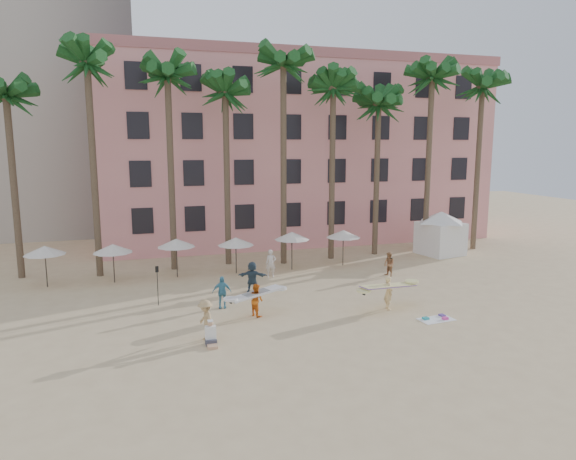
% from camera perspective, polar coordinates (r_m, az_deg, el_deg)
% --- Properties ---
extents(ground, '(120.00, 120.00, 0.00)m').
position_cam_1_polar(ground, '(24.51, 2.32, -11.62)').
color(ground, '#D1B789').
rests_on(ground, ground).
extents(pink_hotel, '(35.00, 14.00, 16.00)m').
position_cam_1_polar(pink_hotel, '(49.76, 0.23, 8.57)').
color(pink_hotel, pink).
rests_on(pink_hotel, ground).
extents(palm_row, '(44.40, 5.40, 16.30)m').
position_cam_1_polar(palm_row, '(37.68, -4.52, 15.80)').
color(palm_row, brown).
rests_on(palm_row, ground).
extents(umbrella_row, '(22.50, 2.70, 2.73)m').
position_cam_1_polar(umbrella_row, '(35.00, -9.04, -1.30)').
color(umbrella_row, '#332B23').
rests_on(umbrella_row, ground).
extents(cabana, '(5.30, 5.30, 3.50)m').
position_cam_1_polar(cabana, '(43.09, 16.61, 0.09)').
color(cabana, white).
rests_on(cabana, ground).
extents(beach_towel, '(1.89, 1.17, 0.14)m').
position_cam_1_polar(beach_towel, '(27.64, 16.19, -9.44)').
color(beach_towel, white).
rests_on(beach_towel, ground).
extents(carrier_yellow, '(3.55, 1.66, 1.86)m').
position_cam_1_polar(carrier_yellow, '(28.35, 11.10, -6.61)').
color(carrier_yellow, '#E2BE7F').
rests_on(carrier_yellow, ground).
extents(carrier_white, '(3.17, 1.85, 1.71)m').
position_cam_1_polar(carrier_white, '(26.87, -3.56, -7.61)').
color(carrier_white, orange).
rests_on(carrier_white, ground).
extents(beachgoers, '(14.28, 10.93, 1.90)m').
position_cam_1_polar(beachgoers, '(29.34, -2.76, -6.13)').
color(beachgoers, '#9C6841').
rests_on(beachgoers, ground).
extents(paddle, '(0.18, 0.04, 2.23)m').
position_cam_1_polar(paddle, '(29.28, -14.31, -5.47)').
color(paddle, black).
rests_on(paddle, ground).
extents(seated_man, '(0.49, 0.85, 1.11)m').
position_cam_1_polar(seated_man, '(23.55, -8.56, -11.63)').
color(seated_man, '#3F3F4C').
rests_on(seated_man, ground).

